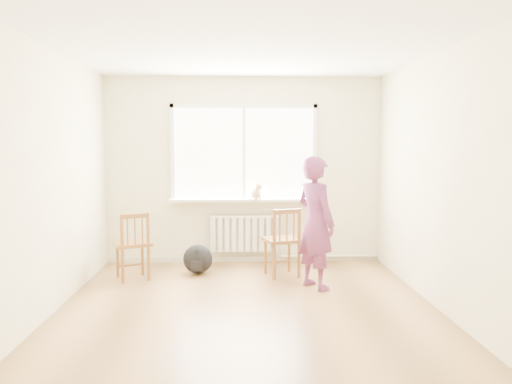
{
  "coord_description": "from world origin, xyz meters",
  "views": [
    {
      "loc": [
        -0.12,
        -5.02,
        1.72
      ],
      "look_at": [
        0.13,
        1.2,
        1.13
      ],
      "focal_mm": 35.0,
      "sensor_mm": 36.0,
      "label": 1
    }
  ],
  "objects": [
    {
      "name": "chair_right",
      "position": [
        0.5,
        1.37,
        0.46
      ],
      "size": [
        0.55,
        0.53,
        0.91
      ],
      "rotation": [
        0.0,
        0.0,
        3.42
      ],
      "color": "brown",
      "rests_on": "floor"
    },
    {
      "name": "cat",
      "position": [
        0.17,
        2.05,
        1.06
      ],
      "size": [
        0.23,
        0.39,
        0.26
      ],
      "rotation": [
        0.0,
        0.0,
        0.27
      ],
      "color": "beige",
      "rests_on": "windowsill"
    },
    {
      "name": "window",
      "position": [
        0.0,
        2.22,
        1.66
      ],
      "size": [
        2.12,
        0.05,
        1.42
      ],
      "color": "white",
      "rests_on": "back_wall"
    },
    {
      "name": "chair_left",
      "position": [
        -1.43,
        1.28,
        0.44
      ],
      "size": [
        0.56,
        0.55,
        0.87
      ],
      "rotation": [
        0.0,
        0.0,
        3.56
      ],
      "color": "brown",
      "rests_on": "floor"
    },
    {
      "name": "back_wall",
      "position": [
        0.0,
        2.25,
        1.35
      ],
      "size": [
        4.0,
        0.01,
        2.7
      ],
      "primitive_type": "cube",
      "color": "beige",
      "rests_on": "ground"
    },
    {
      "name": "baseboard",
      "position": [
        0.0,
        2.23,
        0.04
      ],
      "size": [
        4.0,
        0.03,
        0.08
      ],
      "primitive_type": "cube",
      "color": "beige",
      "rests_on": "ground"
    },
    {
      "name": "person",
      "position": [
        0.83,
        0.85,
        0.8
      ],
      "size": [
        0.63,
        0.69,
        1.59
      ],
      "primitive_type": "imported",
      "rotation": [
        0.0,
        0.0,
        2.11
      ],
      "color": "#B53C5A",
      "rests_on": "floor"
    },
    {
      "name": "floor",
      "position": [
        0.0,
        0.0,
        0.0
      ],
      "size": [
        4.5,
        4.5,
        0.0
      ],
      "primitive_type": "plane",
      "color": "#A97945",
      "rests_on": "ground"
    },
    {
      "name": "backpack",
      "position": [
        -0.63,
        1.56,
        0.2
      ],
      "size": [
        0.46,
        0.4,
        0.39
      ],
      "primitive_type": "ellipsoid",
      "rotation": [
        0.0,
        0.0,
        -0.31
      ],
      "color": "black",
      "rests_on": "floor"
    },
    {
      "name": "radiator",
      "position": [
        0.0,
        2.16,
        0.44
      ],
      "size": [
        1.0,
        0.12,
        0.55
      ],
      "color": "white",
      "rests_on": "back_wall"
    },
    {
      "name": "windowsill",
      "position": [
        0.0,
        2.14,
        0.93
      ],
      "size": [
        2.15,
        0.22,
        0.04
      ],
      "primitive_type": "cube",
      "color": "white",
      "rests_on": "back_wall"
    },
    {
      "name": "ceiling",
      "position": [
        0.0,
        0.0,
        2.7
      ],
      "size": [
        4.5,
        4.5,
        0.0
      ],
      "primitive_type": "plane",
      "rotation": [
        3.14,
        0.0,
        0.0
      ],
      "color": "white",
      "rests_on": "back_wall"
    },
    {
      "name": "heating_pipe",
      "position": [
        1.25,
        2.19,
        0.08
      ],
      "size": [
        1.4,
        0.04,
        0.04
      ],
      "primitive_type": "cylinder",
      "rotation": [
        0.0,
        1.57,
        0.0
      ],
      "color": "silver",
      "rests_on": "back_wall"
    }
  ]
}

